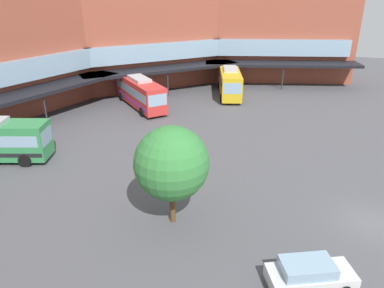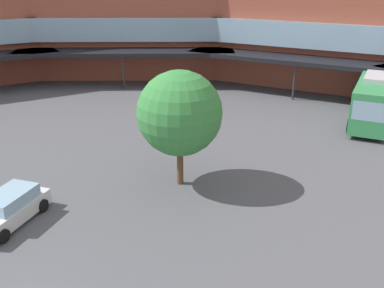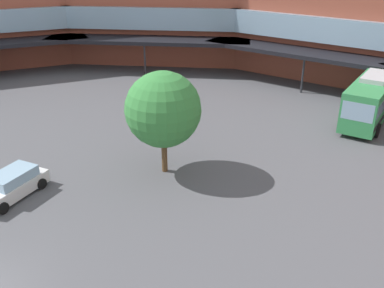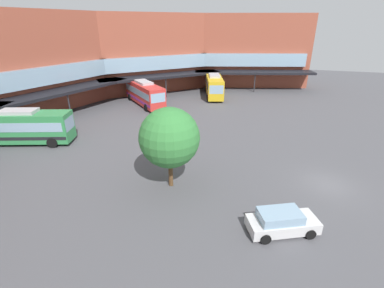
{
  "view_description": "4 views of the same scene",
  "coord_description": "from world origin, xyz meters",
  "px_view_note": "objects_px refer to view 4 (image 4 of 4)",
  "views": [
    {
      "loc": [
        -22.39,
        4.83,
        14.24
      ],
      "look_at": [
        1.96,
        13.02,
        3.02
      ],
      "focal_mm": 34.05,
      "sensor_mm": 36.0,
      "label": 1
    },
    {
      "loc": [
        12.23,
        -3.63,
        11.44
      ],
      "look_at": [
        -2.38,
        11.79,
        3.02
      ],
      "focal_mm": 41.07,
      "sensor_mm": 36.0,
      "label": 2
    },
    {
      "loc": [
        16.41,
        -1.74,
        13.46
      ],
      "look_at": [
        -2.34,
        13.41,
        2.18
      ],
      "focal_mm": 40.52,
      "sensor_mm": 36.0,
      "label": 3
    },
    {
      "loc": [
        -21.85,
        5.08,
        12.26
      ],
      "look_at": [
        -1.24,
        11.38,
        2.73
      ],
      "focal_mm": 25.68,
      "sensor_mm": 36.0,
      "label": 4
    }
  ],
  "objects_px": {
    "bus_1": "(22,127)",
    "bus_2": "(214,85)",
    "parked_car": "(282,222)",
    "plaza_tree": "(169,138)",
    "bus_0": "(144,93)"
  },
  "relations": [
    {
      "from": "bus_1",
      "to": "bus_0",
      "type": "bearing_deg",
      "value": 54.57
    },
    {
      "from": "bus_0",
      "to": "plaza_tree",
      "type": "xyz_separation_m",
      "value": [
        -21.69,
        -12.87,
        2.3
      ]
    },
    {
      "from": "parked_car",
      "to": "bus_2",
      "type": "bearing_deg",
      "value": 84.57
    },
    {
      "from": "bus_1",
      "to": "parked_car",
      "type": "relative_size",
      "value": 2.24
    },
    {
      "from": "bus_0",
      "to": "bus_1",
      "type": "distance_m",
      "value": 19.15
    },
    {
      "from": "bus_1",
      "to": "bus_2",
      "type": "height_order",
      "value": "bus_2"
    },
    {
      "from": "bus_2",
      "to": "plaza_tree",
      "type": "xyz_separation_m",
      "value": [
        -30.47,
        -3.35,
        2.26
      ]
    },
    {
      "from": "plaza_tree",
      "to": "bus_0",
      "type": "bearing_deg",
      "value": 30.69
    },
    {
      "from": "bus_2",
      "to": "parked_car",
      "type": "height_order",
      "value": "bus_2"
    },
    {
      "from": "bus_0",
      "to": "bus_2",
      "type": "xyz_separation_m",
      "value": [
        8.78,
        -9.51,
        0.04
      ]
    },
    {
      "from": "bus_0",
      "to": "plaza_tree",
      "type": "relative_size",
      "value": 1.49
    },
    {
      "from": "bus_1",
      "to": "bus_2",
      "type": "bearing_deg",
      "value": 42.48
    },
    {
      "from": "parked_car",
      "to": "plaza_tree",
      "type": "relative_size",
      "value": 0.72
    },
    {
      "from": "bus_2",
      "to": "bus_0",
      "type": "bearing_deg",
      "value": -64.34
    },
    {
      "from": "parked_car",
      "to": "plaza_tree",
      "type": "distance_m",
      "value": 9.84
    }
  ]
}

